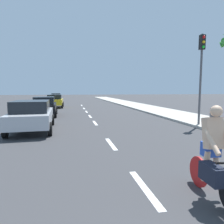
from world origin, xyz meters
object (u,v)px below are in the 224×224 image
Objects in this scene: parked_car_yellow at (55,101)px; cyclist at (213,158)px; parked_car_white at (56,98)px; trash_bin_near at (215,115)px; parked_car_silver at (32,115)px; traffic_signal at (201,63)px; parked_car_black at (45,106)px.

cyclist is at bearing -78.92° from parked_car_yellow.
parked_car_white is 4.56× the size of trash_bin_near.
parked_car_yellow is (-4.46, 22.65, 0.01)m from cyclist.
parked_car_white is at bearing 88.45° from parked_car_silver.
parked_car_yellow is 18.15m from trash_bin_near.
traffic_signal reaches higher than cyclist.
parked_car_white is at bearing 114.21° from trash_bin_near.
parked_car_silver and parked_car_white have the same top height.
parked_car_silver is 9.65m from traffic_signal.
cyclist is 2.13× the size of trash_bin_near.
parked_car_yellow is 18.12m from traffic_signal.
traffic_signal is at bearing -59.57° from parked_car_yellow.
trash_bin_near is (1.65, 0.80, -3.04)m from traffic_signal.
parked_car_white is 27.74m from traffic_signal.
traffic_signal reaches higher than parked_car_silver.
parked_car_black is 1.07× the size of parked_car_white.
parked_car_white is 27.49m from trash_bin_near.
parked_car_silver reaches higher than trash_bin_near.
parked_car_black is at bearing -91.83° from parked_car_white.
cyclist is 10.19m from trash_bin_near.
parked_car_black and parked_car_yellow have the same top height.
traffic_signal is (4.63, 7.22, 2.78)m from cyclist.
traffic_signal is at bearing -6.69° from parked_car_silver.
parked_car_black and parked_car_white have the same top height.
cyclist is at bearing -84.21° from parked_car_white.
trash_bin_near is (10.74, -14.63, -0.27)m from parked_car_yellow.
parked_car_silver is 0.89× the size of traffic_signal.
parked_car_black is 11.94m from traffic_signal.
traffic_signal is 6.09× the size of trash_bin_near.
cyclist is 23.09m from parked_car_yellow.
cyclist is 0.39× the size of parked_car_silver.
parked_car_silver is 14.75m from parked_car_yellow.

